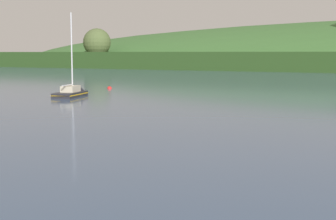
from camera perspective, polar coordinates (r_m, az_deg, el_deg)
name	(u,v)px	position (r m, az deg, el deg)	size (l,w,h in m)	color
sailboat_far_left	(73,95)	(66.22, -10.61, 1.69)	(4.70, 7.13, 11.72)	#232328
mooring_buoy_foreground	(110,89)	(79.74, -6.56, 2.41)	(0.70, 0.70, 0.78)	red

